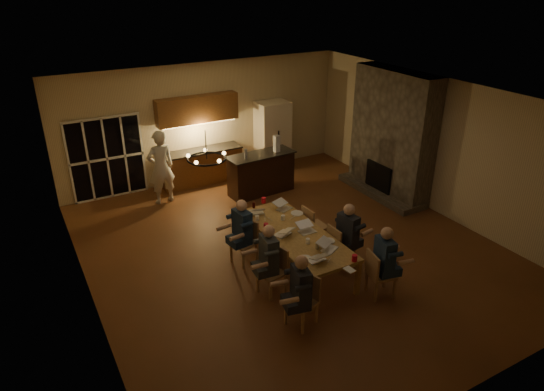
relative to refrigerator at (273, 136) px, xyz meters
The scene contains 44 objects.
floor 4.67m from the refrigerator, 114.60° to the right, with size 9.00×9.00×0.00m, color brown.
back_wall 2.03m from the refrigerator, 168.98° to the left, with size 8.00×0.04×3.20m, color beige.
left_wall 7.25m from the refrigerator, 144.97° to the right, with size 0.04×9.00×3.20m, color beige.
right_wall 4.70m from the refrigerator, 62.94° to the right, with size 0.04×9.00×3.20m, color beige.
ceiling 5.08m from the refrigerator, 114.60° to the right, with size 8.00×9.00×0.04m, color white.
french_doors 4.61m from the refrigerator, behind, with size 1.86×0.08×2.10m, color black.
fireplace 3.51m from the refrigerator, 58.61° to the right, with size 0.58×2.50×3.20m, color #62584D.
kitchenette 2.21m from the refrigerator, behind, with size 2.24×0.68×2.40m, color brown, non-canonical shape.
refrigerator is the anchor object (origin of this frame).
dining_table 5.28m from the refrigerator, 114.46° to the right, with size 1.10×2.80×0.75m, color tan.
bar_island 1.81m from the refrigerator, 129.27° to the right, with size 1.80×0.68×1.08m, color black.
chair_left_near 6.99m from the refrigerator, 115.41° to the right, with size 0.44×0.44×0.89m, color #A47552, non-canonical shape.
chair_left_mid 6.12m from the refrigerator, 119.47° to the right, with size 0.44×0.44×0.89m, color #A47552, non-canonical shape.
chair_left_far 5.13m from the refrigerator, 125.80° to the right, with size 0.44×0.44×0.89m, color #A47552, non-canonical shape.
chair_right_near 6.48m from the refrigerator, 101.79° to the right, with size 0.44×0.44×0.89m, color #A47552, non-canonical shape.
chair_right_mid 5.40m from the refrigerator, 104.65° to the right, with size 0.44×0.44×0.89m, color #A47552, non-canonical shape.
chair_right_far 4.49m from the refrigerator, 107.59° to the right, with size 0.44×0.44×0.89m, color #A47552, non-canonical shape.
person_left_near 7.08m from the refrigerator, 115.68° to the right, with size 0.60×0.60×1.38m, color #22242C, non-canonical shape.
person_right_near 6.46m from the refrigerator, 101.62° to the right, with size 0.60×0.60×1.38m, color #1C2C48, non-canonical shape.
person_left_mid 6.09m from the refrigerator, 119.93° to the right, with size 0.60×0.60×1.38m, color #343A3D, non-canonical shape.
person_right_mid 5.46m from the refrigerator, 103.94° to the right, with size 0.60×0.60×1.38m, color #22242C, non-canonical shape.
person_left_far 5.12m from the refrigerator, 126.01° to the right, with size 0.60×0.60×1.38m, color #1C2C48, non-canonical shape.
standing_person 3.58m from the refrigerator, 169.64° to the right, with size 0.68×0.45×1.88m, color silver.
chandelier 6.78m from the refrigerator, 128.13° to the right, with size 0.61×0.61×0.03m, color black.
laptop_a 6.22m from the refrigerator, 112.32° to the right, with size 0.32×0.28×0.23m, color silver, non-canonical shape.
laptop_b 5.93m from the refrigerator, 109.30° to the right, with size 0.32×0.28×0.23m, color silver, non-canonical shape.
laptop_c 5.28m from the refrigerator, 117.24° to the right, with size 0.32×0.28×0.23m, color silver, non-canonical shape.
laptop_d 5.23m from the refrigerator, 111.90° to the right, with size 0.32×0.28×0.23m, color silver, non-canonical shape.
laptop_e 4.39m from the refrigerator, 123.92° to the right, with size 0.32×0.28×0.23m, color silver, non-canonical shape.
laptop_f 4.21m from the refrigerator, 115.97° to the right, with size 0.32×0.28×0.23m, color silver, non-canonical shape.
mug_front 5.66m from the refrigerator, 112.68° to the right, with size 0.08×0.08×0.10m, color white.
mug_mid 4.69m from the refrigerator, 116.73° to the right, with size 0.08×0.08×0.10m, color white.
mug_back 4.71m from the refrigerator, 123.13° to the right, with size 0.08×0.08×0.10m, color white.
redcup_near 6.38m from the refrigerator, 106.37° to the right, with size 0.10×0.10×0.12m, color red.
redcup_mid 5.07m from the refrigerator, 120.77° to the right, with size 0.09×0.09×0.12m, color red.
redcup_far 3.90m from the refrigerator, 122.19° to the right, with size 0.10×0.10×0.12m, color red.
can_silver 5.87m from the refrigerator, 111.34° to the right, with size 0.07×0.07×0.12m, color #B2B2B7.
can_cola 4.15m from the refrigerator, 124.87° to the right, with size 0.06×0.06×0.12m, color #3F0F0C.
plate_near 5.64m from the refrigerator, 108.58° to the right, with size 0.23×0.23×0.02m, color white.
plate_left 6.20m from the refrigerator, 114.02° to the right, with size 0.26×0.26×0.02m, color white.
plate_far 4.44m from the refrigerator, 112.72° to the right, with size 0.26×0.26×0.02m, color white.
notepad 6.62m from the refrigerator, 107.96° to the right, with size 0.14×0.20×0.01m, color white.
bar_bottle 2.14m from the refrigerator, 137.51° to the right, with size 0.08×0.08×0.24m, color #99999E.
bar_blender 1.56m from the refrigerator, 115.43° to the right, with size 0.14×0.14×0.43m, color silver.
Camera 1 is at (-4.65, -7.52, 5.37)m, focal length 32.00 mm.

